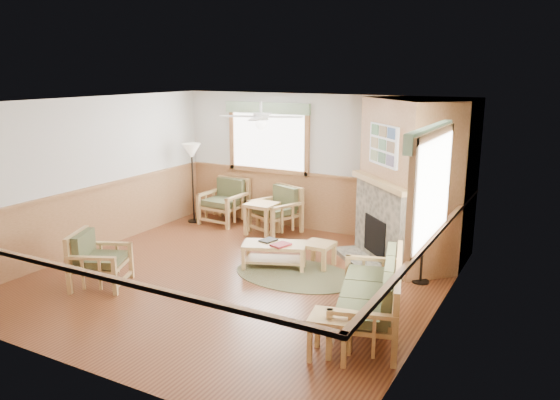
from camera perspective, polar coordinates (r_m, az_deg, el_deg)
The scene contains 24 objects.
floor at distance 8.55m, azimuth -4.65°, elevation -8.22°, with size 6.00×6.00×0.01m, color brown.
ceiling at distance 7.96m, azimuth -5.03°, elevation 10.19°, with size 6.00×6.00×0.01m, color white.
wall_back at distance 10.73m, azimuth 4.02°, elevation 3.80°, with size 6.00×0.02×2.70m, color silver.
wall_front at distance 5.97m, azimuth -20.91°, elevation -4.99°, with size 6.00×0.02×2.70m, color silver.
wall_left at distance 10.09m, azimuth -19.23°, elevation 2.45°, with size 0.02×6.00×2.70m, color silver.
wall_right at distance 7.00m, azimuth 16.16°, elevation -1.97°, with size 0.02×6.00×2.70m, color silver.
wainscot at distance 8.36m, azimuth -4.73°, elevation -4.68°, with size 6.00×6.00×1.10m, color #9D6B40, non-canonical shape.
fireplace at distance 9.16m, azimuth 13.23°, elevation 1.79°, with size 2.20×2.20×2.70m, color #9D6B40, non-canonical shape.
window_back at distance 11.06m, azimuth -1.23°, elevation 10.28°, with size 1.90×0.16×1.50m, color white, non-canonical shape.
window_right at distance 6.61m, azimuth 16.10°, elevation 7.57°, with size 0.16×1.90×1.50m, color white, non-canonical shape.
ceiling_fan at distance 8.06m, azimuth -2.02°, elevation 9.99°, with size 1.24×1.24×0.36m, color white, non-canonical shape.
sofa at distance 6.95m, azimuth 9.21°, elevation -9.69°, with size 0.77×1.89×0.87m, color tan, non-canonical shape.
armchair_back_left at distance 11.47m, azimuth -5.90°, elevation -0.15°, with size 0.81×0.81×0.91m, color tan, non-canonical shape.
armchair_back_right at distance 10.76m, azimuth -0.48°, elevation -1.04°, with size 0.80×0.80×0.90m, color tan, non-canonical shape.
armchair_left at distance 8.54m, azimuth -18.26°, elevation -5.91°, with size 0.74×0.74×0.83m, color tan, non-canonical shape.
coffee_table at distance 8.93m, azimuth -0.61°, elevation -5.79°, with size 1.01×0.51×0.41m, color tan, non-canonical shape.
end_table_chairs at distance 10.66m, azimuth -1.89°, elevation -1.96°, with size 0.56×0.53×0.62m, color tan, non-canonical shape.
end_table_sofa at distance 6.30m, azimuth 5.27°, elevation -13.99°, with size 0.45×0.43×0.51m, color tan, non-canonical shape.
footstool at distance 8.99m, azimuth 4.05°, elevation -5.71°, with size 0.46×0.46×0.40m, color tan, non-canonical shape.
braided_rug at distance 8.66m, azimuth 1.65°, elevation -7.81°, with size 2.02×2.02×0.01m, color brown.
floor_lamp_left at distance 11.54m, azimuth -9.10°, elevation 1.76°, with size 0.38×0.38×1.68m, color black, non-canonical shape.
floor_lamp_right at distance 8.38m, azimuth 14.78°, elevation -3.08°, with size 0.38×0.38×1.65m, color black, non-canonical shape.
book_red at distance 8.74m, azimuth 0.09°, elevation -4.61°, with size 0.22×0.30×0.03m, color maroon.
book_dark at distance 8.98m, azimuth -1.23°, elevation -4.14°, with size 0.20×0.27×0.03m, color black.
Camera 1 is at (4.39, -6.62, 3.15)m, focal length 35.00 mm.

